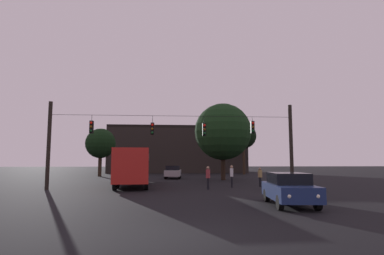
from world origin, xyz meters
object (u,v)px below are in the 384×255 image
(pedestrian_crossing_center, at_px, (232,175))
(tree_right_far, at_px, (223,132))
(tree_left_silhouette, at_px, (101,144))
(tree_behind_building, at_px, (243,136))
(city_bus, at_px, (134,163))
(pedestrian_crossing_left, at_px, (260,176))
(car_near_right, at_px, (289,188))
(pedestrian_crossing_right, at_px, (208,176))
(car_far_left, at_px, (173,172))

(pedestrian_crossing_center, relative_size, tree_right_far, 0.20)
(tree_left_silhouette, relative_size, tree_behind_building, 0.81)
(city_bus, relative_size, pedestrian_crossing_left, 7.21)
(pedestrian_crossing_left, bearing_deg, tree_right_far, 98.41)
(car_near_right, height_order, tree_right_far, tree_right_far)
(tree_behind_building, bearing_deg, pedestrian_crossing_right, -109.59)
(tree_left_silhouette, xyz_separation_m, tree_behind_building, (21.09, 4.60, 1.51))
(car_near_right, height_order, tree_left_silhouette, tree_left_silhouette)
(car_near_right, height_order, pedestrian_crossing_center, pedestrian_crossing_center)
(pedestrian_crossing_left, distance_m, pedestrian_crossing_right, 4.89)
(city_bus, distance_m, pedestrian_crossing_right, 7.15)
(pedestrian_crossing_right, xyz_separation_m, tree_behind_building, (8.94, 25.13, 5.02))
(pedestrian_crossing_center, distance_m, tree_behind_building, 25.08)
(tree_left_silhouette, bearing_deg, city_bus, -69.13)
(car_near_right, bearing_deg, tree_left_silhouette, 117.19)
(car_near_right, height_order, pedestrian_crossing_left, pedestrian_crossing_left)
(car_far_left, xyz_separation_m, tree_left_silhouette, (-9.85, 5.96, 3.66))
(tree_left_silhouette, height_order, tree_behind_building, tree_behind_building)
(tree_behind_building, bearing_deg, pedestrian_crossing_center, -106.20)
(car_far_left, bearing_deg, pedestrian_crossing_center, -71.39)
(city_bus, relative_size, car_near_right, 2.48)
(tree_left_silhouette, height_order, tree_right_far, tree_right_far)
(pedestrian_crossing_left, height_order, tree_left_silhouette, tree_left_silhouette)
(car_near_right, xyz_separation_m, tree_left_silhouette, (-14.90, 29.01, 3.66))
(pedestrian_crossing_right, height_order, tree_right_far, tree_right_far)
(pedestrian_crossing_center, bearing_deg, pedestrian_crossing_right, -143.73)
(tree_left_silhouette, distance_m, tree_behind_building, 21.64)
(city_bus, relative_size, pedestrian_crossing_right, 6.61)
(city_bus, xyz_separation_m, tree_left_silhouette, (-6.30, 16.53, 2.59))
(tree_behind_building, bearing_deg, tree_right_far, -112.51)
(tree_right_far, bearing_deg, city_bus, -141.63)
(pedestrian_crossing_center, xyz_separation_m, pedestrian_crossing_right, (-2.09, -1.53, -0.03))
(car_near_right, bearing_deg, pedestrian_crossing_right, 107.97)
(pedestrian_crossing_center, height_order, tree_right_far, tree_right_far)
(pedestrian_crossing_right, bearing_deg, tree_left_silhouette, 120.62)
(pedestrian_crossing_right, distance_m, tree_behind_building, 27.14)
(city_bus, height_order, pedestrian_crossing_right, city_bus)
(tree_right_far, bearing_deg, car_near_right, -91.12)
(city_bus, height_order, car_near_right, city_bus)
(car_far_left, bearing_deg, pedestrian_crossing_right, -81.02)
(car_near_right, height_order, tree_behind_building, tree_behind_building)
(car_near_right, bearing_deg, tree_behind_building, 79.56)
(tree_left_silhouette, relative_size, tree_right_far, 0.77)
(city_bus, bearing_deg, tree_behind_building, 55.00)
(car_near_right, bearing_deg, pedestrian_crossing_left, 80.50)
(pedestrian_crossing_center, bearing_deg, car_near_right, -86.21)
(city_bus, relative_size, tree_behind_building, 1.39)
(car_near_right, xyz_separation_m, tree_behind_building, (6.19, 33.61, 5.17))
(tree_right_far, bearing_deg, car_far_left, 147.58)
(city_bus, height_order, pedestrian_crossing_left, city_bus)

